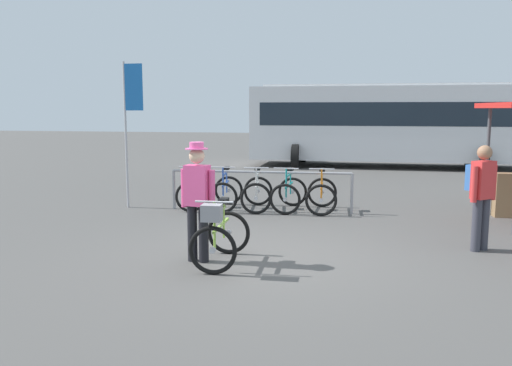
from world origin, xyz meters
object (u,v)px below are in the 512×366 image
at_px(banner_flag, 131,107).
at_px(person_with_featured_bike, 197,197).
at_px(pedestrian_with_backpack, 481,191).
at_px(racked_bike_orange, 322,194).
at_px(racked_bike_red, 195,191).
at_px(racked_bike_teal, 289,194).
at_px(featured_bicycle, 220,234).
at_px(bus_distant, 386,121).
at_px(racked_bike_white, 257,193).
at_px(racked_bike_blue, 226,192).

bearing_deg(banner_flag, person_with_featured_bike, -54.79).
bearing_deg(pedestrian_with_backpack, racked_bike_orange, 134.12).
bearing_deg(racked_bike_red, racked_bike_orange, 2.19).
xyz_separation_m(racked_bike_teal, featured_bicycle, (-0.45, -4.19, 0.08)).
relative_size(racked_bike_red, person_with_featured_bike, 0.68).
xyz_separation_m(racked_bike_teal, bus_distant, (2.48, 9.31, 1.37)).
bearing_deg(featured_bicycle, racked_bike_white, 93.43).
xyz_separation_m(racked_bike_teal, banner_flag, (-3.45, -0.31, 1.86)).
relative_size(racked_bike_blue, racked_bike_teal, 1.02).
bearing_deg(racked_bike_orange, racked_bike_red, -177.81).
distance_m(racked_bike_red, person_with_featured_bike, 4.23).
relative_size(racked_bike_red, racked_bike_teal, 1.03).
xyz_separation_m(racked_bike_red, racked_bike_white, (1.40, 0.05, -0.00)).
relative_size(racked_bike_red, bus_distant, 0.12).
relative_size(racked_bike_orange, featured_bicycle, 0.96).
relative_size(racked_bike_orange, banner_flag, 0.36).
bearing_deg(racked_bike_blue, racked_bike_teal, 2.19).
bearing_deg(featured_bicycle, racked_bike_blue, 102.93).
bearing_deg(pedestrian_with_backpack, racked_bike_red, 154.48).
distance_m(racked_bike_teal, pedestrian_with_backpack, 4.28).
distance_m(racked_bike_white, racked_bike_orange, 1.40).
relative_size(racked_bike_blue, racked_bike_orange, 1.01).
height_order(racked_bike_red, banner_flag, banner_flag).
xyz_separation_m(racked_bike_white, racked_bike_orange, (1.40, 0.05, 0.00)).
height_order(racked_bike_blue, pedestrian_with_backpack, pedestrian_with_backpack).
relative_size(person_with_featured_bike, bus_distant, 0.17).
bearing_deg(person_with_featured_bike, racked_bike_red, 108.02).
bearing_deg(racked_bike_orange, banner_flag, -175.36).
distance_m(person_with_featured_bike, pedestrian_with_backpack, 4.34).
relative_size(racked_bike_white, featured_bicycle, 1.01).
bearing_deg(racked_bike_blue, person_with_featured_bike, -81.55).
bearing_deg(racked_bike_white, racked_bike_red, -177.81).
bearing_deg(featured_bicycle, pedestrian_with_backpack, 22.16).
bearing_deg(pedestrian_with_backpack, banner_flag, 160.82).
bearing_deg(bus_distant, racked_bike_orange, -100.87).
relative_size(racked_bike_teal, bus_distant, 0.11).
bearing_deg(racked_bike_teal, racked_bike_orange, 2.19).
relative_size(racked_bike_white, racked_bike_orange, 1.05).
bearing_deg(person_with_featured_bike, racked_bike_white, 88.52).
bearing_deg(featured_bicycle, racked_bike_orange, 74.76).
height_order(racked_bike_teal, person_with_featured_bike, person_with_featured_bike).
bearing_deg(person_with_featured_bike, bus_distant, 76.20).
distance_m(featured_bicycle, banner_flag, 5.22).
relative_size(racked_bike_red, featured_bicycle, 0.99).
bearing_deg(racked_bike_blue, bus_distant, 67.49).
xyz_separation_m(featured_bicycle, bus_distant, (2.93, 13.50, 1.30)).
bearing_deg(bus_distant, pedestrian_with_backpack, -86.07).
distance_m(racked_bike_orange, featured_bicycle, 4.37).
relative_size(racked_bike_blue, racked_bike_white, 0.97).
xyz_separation_m(racked_bike_red, racked_bike_blue, (0.70, 0.03, -0.00)).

